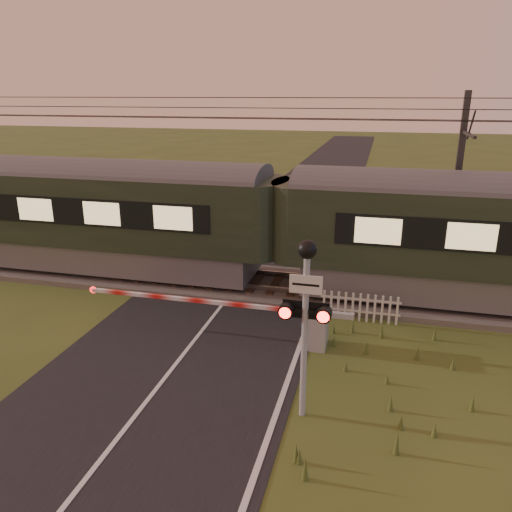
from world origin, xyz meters
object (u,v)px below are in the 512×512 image
(train, at_px, (280,226))
(boom_gate, at_px, (301,324))
(picket_fence, at_px, (360,307))
(crossing_signal, at_px, (306,299))
(catenary_mast, at_px, (457,186))

(train, xyz_separation_m, boom_gate, (1.33, -3.66, -1.61))
(picket_fence, bearing_deg, crossing_signal, -100.64)
(catenary_mast, bearing_deg, boom_gate, -125.34)
(train, height_order, picket_fence, train)
(boom_gate, distance_m, picket_fence, 2.27)
(boom_gate, distance_m, crossing_signal, 3.62)
(boom_gate, bearing_deg, catenary_mast, 54.66)
(boom_gate, relative_size, crossing_signal, 2.00)
(crossing_signal, bearing_deg, catenary_mast, 67.67)
(picket_fence, bearing_deg, train, 145.40)
(crossing_signal, height_order, catenary_mast, catenary_mast)
(crossing_signal, distance_m, catenary_mast, 9.61)
(picket_fence, distance_m, catenary_mast, 5.72)
(train, relative_size, catenary_mast, 6.43)
(train, bearing_deg, picket_fence, -34.60)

